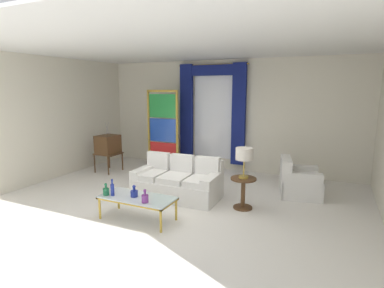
{
  "coord_description": "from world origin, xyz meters",
  "views": [
    {
      "loc": [
        2.75,
        -5.06,
        2.24
      ],
      "look_at": [
        -0.04,
        0.9,
        1.05
      ],
      "focal_mm": 28.86,
      "sensor_mm": 36.0,
      "label": 1
    }
  ],
  "objects_px": {
    "coffee_table": "(137,199)",
    "table_lamp_brass": "(244,155)",
    "bottle_amber_squat": "(106,191)",
    "bottle_blue_decanter": "(134,193)",
    "round_side_table": "(243,190)",
    "armchair_white": "(297,182)",
    "peacock_figurine": "(171,167)",
    "vintage_tv": "(108,145)",
    "bottle_ruby_flask": "(112,189)",
    "bottle_crystal_tall": "(145,198)",
    "stained_glass_divider": "(163,132)",
    "couch_white_long": "(179,182)"
  },
  "relations": [
    {
      "from": "bottle_crystal_tall",
      "to": "bottle_amber_squat",
      "type": "height_order",
      "value": "bottle_crystal_tall"
    },
    {
      "from": "bottle_amber_squat",
      "to": "stained_glass_divider",
      "type": "height_order",
      "value": "stained_glass_divider"
    },
    {
      "from": "bottle_blue_decanter",
      "to": "bottle_amber_squat",
      "type": "distance_m",
      "value": 0.51
    },
    {
      "from": "bottle_blue_decanter",
      "to": "armchair_white",
      "type": "distance_m",
      "value": 3.44
    },
    {
      "from": "armchair_white",
      "to": "round_side_table",
      "type": "bearing_deg",
      "value": -125.5
    },
    {
      "from": "couch_white_long",
      "to": "bottle_crystal_tall",
      "type": "xyz_separation_m",
      "value": [
        0.17,
        -1.52,
        0.18
      ]
    },
    {
      "from": "armchair_white",
      "to": "table_lamp_brass",
      "type": "height_order",
      "value": "table_lamp_brass"
    },
    {
      "from": "coffee_table",
      "to": "table_lamp_brass",
      "type": "relative_size",
      "value": 2.29
    },
    {
      "from": "bottle_blue_decanter",
      "to": "bottle_ruby_flask",
      "type": "xyz_separation_m",
      "value": [
        -0.37,
        -0.11,
        0.05
      ]
    },
    {
      "from": "bottle_amber_squat",
      "to": "bottle_ruby_flask",
      "type": "distance_m",
      "value": 0.13
    },
    {
      "from": "bottle_blue_decanter",
      "to": "couch_white_long",
      "type": "bearing_deg",
      "value": 83.88
    },
    {
      "from": "armchair_white",
      "to": "table_lamp_brass",
      "type": "bearing_deg",
      "value": -125.5
    },
    {
      "from": "armchair_white",
      "to": "peacock_figurine",
      "type": "bearing_deg",
      "value": 175.84
    },
    {
      "from": "couch_white_long",
      "to": "bottle_blue_decanter",
      "type": "relative_size",
      "value": 8.52
    },
    {
      "from": "stained_glass_divider",
      "to": "table_lamp_brass",
      "type": "relative_size",
      "value": 3.86
    },
    {
      "from": "bottle_ruby_flask",
      "to": "vintage_tv",
      "type": "distance_m",
      "value": 3.22
    },
    {
      "from": "bottle_blue_decanter",
      "to": "vintage_tv",
      "type": "distance_m",
      "value": 3.4
    },
    {
      "from": "bottle_blue_decanter",
      "to": "round_side_table",
      "type": "distance_m",
      "value": 2.02
    },
    {
      "from": "bottle_amber_squat",
      "to": "vintage_tv",
      "type": "bearing_deg",
      "value": 129.37
    },
    {
      "from": "armchair_white",
      "to": "round_side_table",
      "type": "xyz_separation_m",
      "value": [
        -0.84,
        -1.18,
        0.07
      ]
    },
    {
      "from": "bottle_crystal_tall",
      "to": "bottle_amber_squat",
      "type": "xyz_separation_m",
      "value": [
        -0.81,
        0.01,
        -0.0
      ]
    },
    {
      "from": "stained_glass_divider",
      "to": "table_lamp_brass",
      "type": "distance_m",
      "value": 3.4
    },
    {
      "from": "bottle_crystal_tall",
      "to": "stained_glass_divider",
      "type": "height_order",
      "value": "stained_glass_divider"
    },
    {
      "from": "peacock_figurine",
      "to": "round_side_table",
      "type": "relative_size",
      "value": 1.01
    },
    {
      "from": "coffee_table",
      "to": "round_side_table",
      "type": "distance_m",
      "value": 1.97
    },
    {
      "from": "coffee_table",
      "to": "bottle_ruby_flask",
      "type": "height_order",
      "value": "bottle_ruby_flask"
    },
    {
      "from": "coffee_table",
      "to": "bottle_ruby_flask",
      "type": "xyz_separation_m",
      "value": [
        -0.42,
        -0.13,
        0.16
      ]
    },
    {
      "from": "peacock_figurine",
      "to": "vintage_tv",
      "type": "bearing_deg",
      "value": -167.14
    },
    {
      "from": "vintage_tv",
      "to": "stained_glass_divider",
      "type": "xyz_separation_m",
      "value": [
        1.22,
        0.86,
        0.33
      ]
    },
    {
      "from": "coffee_table",
      "to": "table_lamp_brass",
      "type": "bearing_deg",
      "value": 40.04
    },
    {
      "from": "bottle_ruby_flask",
      "to": "armchair_white",
      "type": "relative_size",
      "value": 0.31
    },
    {
      "from": "stained_glass_divider",
      "to": "round_side_table",
      "type": "bearing_deg",
      "value": -33.54
    },
    {
      "from": "peacock_figurine",
      "to": "stained_glass_divider",
      "type": "bearing_deg",
      "value": 137.07
    },
    {
      "from": "bottle_blue_decanter",
      "to": "armchair_white",
      "type": "height_order",
      "value": "armchair_white"
    },
    {
      "from": "coffee_table",
      "to": "armchair_white",
      "type": "height_order",
      "value": "armchair_white"
    },
    {
      "from": "bottle_blue_decanter",
      "to": "bottle_crystal_tall",
      "type": "bearing_deg",
      "value": -25.05
    },
    {
      "from": "table_lamp_brass",
      "to": "bottle_ruby_flask",
      "type": "bearing_deg",
      "value": -144.14
    },
    {
      "from": "bottle_ruby_flask",
      "to": "couch_white_long",
      "type": "bearing_deg",
      "value": 70.74
    },
    {
      "from": "bottle_ruby_flask",
      "to": "armchair_white",
      "type": "bearing_deg",
      "value": 42.91
    },
    {
      "from": "bottle_crystal_tall",
      "to": "bottle_ruby_flask",
      "type": "distance_m",
      "value": 0.69
    },
    {
      "from": "peacock_figurine",
      "to": "table_lamp_brass",
      "type": "xyz_separation_m",
      "value": [
        2.33,
        -1.41,
        0.81
      ]
    },
    {
      "from": "bottle_amber_squat",
      "to": "coffee_table",
      "type": "bearing_deg",
      "value": 15.73
    },
    {
      "from": "coffee_table",
      "to": "bottle_ruby_flask",
      "type": "distance_m",
      "value": 0.47
    },
    {
      "from": "coffee_table",
      "to": "bottle_amber_squat",
      "type": "distance_m",
      "value": 0.58
    },
    {
      "from": "bottle_blue_decanter",
      "to": "bottle_ruby_flask",
      "type": "height_order",
      "value": "bottle_ruby_flask"
    },
    {
      "from": "vintage_tv",
      "to": "round_side_table",
      "type": "bearing_deg",
      "value": -14.16
    },
    {
      "from": "coffee_table",
      "to": "table_lamp_brass",
      "type": "height_order",
      "value": "table_lamp_brass"
    },
    {
      "from": "couch_white_long",
      "to": "round_side_table",
      "type": "xyz_separation_m",
      "value": [
        1.41,
        -0.09,
        0.05
      ]
    },
    {
      "from": "bottle_amber_squat",
      "to": "table_lamp_brass",
      "type": "height_order",
      "value": "table_lamp_brass"
    },
    {
      "from": "bottle_ruby_flask",
      "to": "table_lamp_brass",
      "type": "xyz_separation_m",
      "value": [
        1.93,
        1.39,
        0.5
      ]
    }
  ]
}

